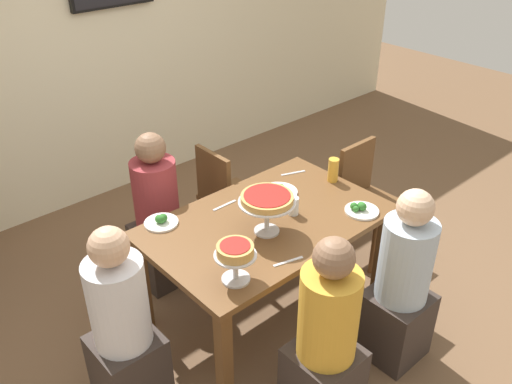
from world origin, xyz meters
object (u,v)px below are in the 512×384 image
deep_dish_pizza_stand (267,201)px  cutlery_fork_near (225,205)px  personal_pizza_stand (235,254)px  cutlery_knife_near (293,173)px  diner_far_left (158,221)px  cutlery_fork_far (288,262)px  chair_far_right (226,195)px  salad_plate_far_diner (278,191)px  salad_plate_spare (161,221)px  salad_plate_near_diner (361,209)px  water_glass_clear_near (293,206)px  dining_table (267,232)px  diner_head_west (124,333)px  diner_near_left (326,345)px  diner_near_right (401,290)px  beer_glass_amber_tall (333,170)px  chair_head_east (365,195)px

deep_dish_pizza_stand → cutlery_fork_near: bearing=90.7°
personal_pizza_stand → cutlery_knife_near: bearing=30.5°
diner_far_left → cutlery_fork_far: size_ratio=6.39×
chair_far_right → cutlery_fork_near: 0.61m
diner_far_left → salad_plate_far_diner: (0.59, -0.57, 0.26)m
chair_far_right → salad_plate_spare: chair_far_right is taller
salad_plate_near_diner → cutlery_fork_far: salad_plate_near_diner is taller
personal_pizza_stand → salad_plate_far_diner: size_ratio=0.89×
salad_plate_near_diner → water_glass_clear_near: bearing=141.5°
dining_table → deep_dish_pizza_stand: 0.33m
diner_head_west → personal_pizza_stand: 0.73m
salad_plate_far_diner → cutlery_knife_near: (0.26, 0.12, -0.01)m
diner_near_left → cutlery_fork_far: bearing=-15.5°
diner_near_right → beer_glass_amber_tall: (0.32, 0.82, 0.33)m
diner_far_left → chair_far_right: bearing=87.5°
chair_head_east → beer_glass_amber_tall: bearing=-3.2°
diner_far_left → salad_plate_spare: (-0.19, -0.37, 0.27)m
beer_glass_amber_tall → diner_far_left: bearing=144.3°
dining_table → diner_near_left: 0.84m
diner_head_west → personal_pizza_stand: (0.52, -0.29, 0.41)m
dining_table → diner_far_left: diner_far_left is taller
dining_table → water_glass_clear_near: 0.23m
cutlery_knife_near → cutlery_fork_far: bearing=64.2°
diner_far_left → cutlery_knife_near: bearing=62.1°
diner_far_left → diner_head_west: bearing=-42.8°
diner_far_left → deep_dish_pizza_stand: bearing=15.1°
dining_table → salad_plate_far_diner: size_ratio=5.93×
diner_far_left → deep_dish_pizza_stand: 0.99m
salad_plate_spare → chair_head_east: bearing=-13.0°
diner_near_left → water_glass_clear_near: size_ratio=9.93×
diner_near_left → salad_plate_near_diner: diner_near_left is taller
diner_far_left → chair_head_east: diner_far_left is taller
cutlery_knife_near → cutlery_fork_far: (-0.73, -0.68, 0.00)m
salad_plate_near_diner → deep_dish_pizza_stand: bearing=158.2°
salad_plate_spare → diner_near_right: bearing=-54.0°
dining_table → deep_dish_pizza_stand: (-0.09, -0.09, 0.30)m
beer_glass_amber_tall → salad_plate_far_diner: bearing=161.6°
salad_plate_near_diner → salad_plate_spare: 1.22m
diner_head_west → deep_dish_pizza_stand: size_ratio=3.46×
chair_head_east → diner_near_right: bearing=49.2°
salad_plate_near_diner → diner_near_right: bearing=-109.0°
personal_pizza_stand → salad_plate_far_diner: personal_pizza_stand is taller
salad_plate_far_diner → water_glass_clear_near: size_ratio=2.14×
chair_head_east → personal_pizza_stand: size_ratio=3.94×
diner_head_west → deep_dish_pizza_stand: diner_head_west is taller
salad_plate_spare → beer_glass_amber_tall: beer_glass_amber_tall is taller
deep_dish_pizza_stand → diner_head_west: bearing=175.2°
personal_pizza_stand → cutlery_fork_near: bearing=55.7°
chair_head_east → chair_far_right: bearing=-42.0°
dining_table → cutlery_knife_near: cutlery_knife_near is taller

